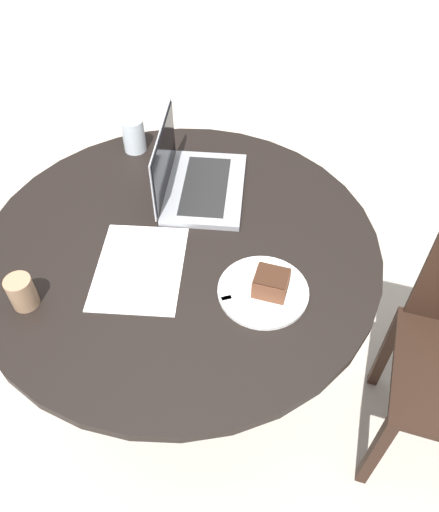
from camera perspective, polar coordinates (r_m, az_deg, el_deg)
ground_plane at (r=2.04m, az=-3.25°, el=-13.45°), size 12.00×12.00×0.00m
dining_table at (r=1.51m, az=-4.27°, el=-1.64°), size 1.13×1.13×0.77m
paper_document at (r=1.36m, az=-9.11°, el=-1.29°), size 0.38×0.35×0.00m
plate at (r=1.29m, az=5.00°, el=-4.03°), size 0.23×0.23×0.01m
cake_slice at (r=1.26m, az=5.92°, el=-3.09°), size 0.09×0.10×0.06m
fork at (r=1.27m, az=3.07°, el=-4.35°), size 0.14×0.13×0.00m
coffee_glass at (r=1.33m, az=-21.66°, el=-3.86°), size 0.07×0.07×0.09m
water_glass at (r=1.73m, az=-9.79°, el=13.47°), size 0.08×0.08×0.11m
laptop at (r=1.55m, az=-2.77°, el=8.59°), size 0.42×0.37×0.21m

